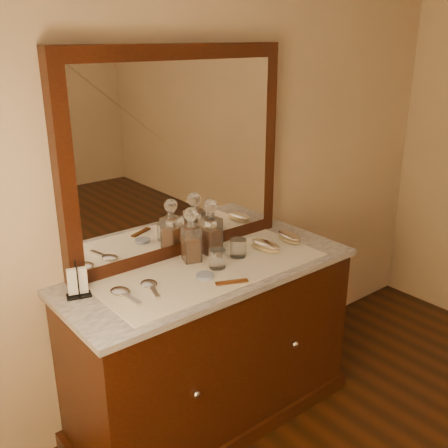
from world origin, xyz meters
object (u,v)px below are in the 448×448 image
at_px(comb, 232,282).
at_px(brush_far, 289,237).
at_px(hand_mirror_outer, 122,293).
at_px(pin_dish, 205,276).
at_px(hand_mirror_inner, 150,285).
at_px(mirror_frame, 178,155).
at_px(napkin_rack, 78,283).
at_px(dresser_cabinet, 211,348).
at_px(decanter_right, 211,232).
at_px(brush_near, 266,246).
at_px(decanter_left, 191,241).

bearing_deg(comb, brush_far, 42.37).
height_order(comb, hand_mirror_outer, hand_mirror_outer).
xyz_separation_m(pin_dish, comb, (0.06, -0.12, -0.00)).
relative_size(hand_mirror_outer, hand_mirror_inner, 1.06).
relative_size(mirror_frame, napkin_rack, 7.91).
height_order(dresser_cabinet, napkin_rack, napkin_rack).
distance_m(dresser_cabinet, pin_dish, 0.46).
relative_size(dresser_cabinet, mirror_frame, 1.17).
relative_size(dresser_cabinet, napkin_rack, 9.23).
bearing_deg(brush_far, napkin_rack, 173.39).
xyz_separation_m(napkin_rack, decanter_right, (0.71, 0.01, 0.05)).
height_order(mirror_frame, hand_mirror_outer, mirror_frame).
xyz_separation_m(hand_mirror_outer, hand_mirror_inner, (0.13, -0.01, -0.00)).
bearing_deg(hand_mirror_inner, brush_far, -0.63).
bearing_deg(pin_dish, comb, -63.94).
height_order(decanter_right, hand_mirror_inner, decanter_right).
xyz_separation_m(pin_dish, brush_far, (0.61, 0.07, 0.02)).
distance_m(brush_near, hand_mirror_outer, 0.80).
height_order(napkin_rack, brush_near, napkin_rack).
xyz_separation_m(dresser_cabinet, hand_mirror_inner, (-0.33, 0.01, 0.45)).
bearing_deg(brush_near, pin_dish, -172.61).
bearing_deg(pin_dish, hand_mirror_inner, 162.77).
bearing_deg(mirror_frame, decanter_right, -45.37).
bearing_deg(napkin_rack, mirror_frame, 11.01).
relative_size(napkin_rack, decanter_right, 0.54).
bearing_deg(comb, napkin_rack, 174.90).
height_order(pin_dish, brush_near, brush_near).
bearing_deg(dresser_cabinet, comb, -98.17).
distance_m(decanter_left, decanter_right, 0.13).
bearing_deg(brush_near, mirror_frame, 143.08).
height_order(mirror_frame, decanter_left, mirror_frame).
relative_size(decanter_right, hand_mirror_inner, 1.49).
bearing_deg(brush_far, comb, -161.31).
relative_size(brush_far, hand_mirror_inner, 0.91).
relative_size(brush_far, hand_mirror_outer, 0.86).
height_order(dresser_cabinet, hand_mirror_outer, hand_mirror_outer).
relative_size(brush_near, brush_far, 1.04).
xyz_separation_m(mirror_frame, comb, (-0.03, -0.43, -0.49)).
bearing_deg(decanter_right, napkin_rack, -179.29).
relative_size(decanter_left, hand_mirror_inner, 1.42).
relative_size(napkin_rack, brush_near, 0.85).
height_order(mirror_frame, pin_dish, mirror_frame).
distance_m(decanter_left, brush_far, 0.57).
bearing_deg(mirror_frame, hand_mirror_inner, -144.06).
distance_m(dresser_cabinet, decanter_left, 0.56).
bearing_deg(pin_dish, brush_far, 6.19).
height_order(comb, decanter_left, decanter_left).
bearing_deg(brush_far, decanter_right, 161.47).
xyz_separation_m(comb, hand_mirror_outer, (-0.43, 0.21, 0.00)).
relative_size(brush_near, hand_mirror_inner, 0.94).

